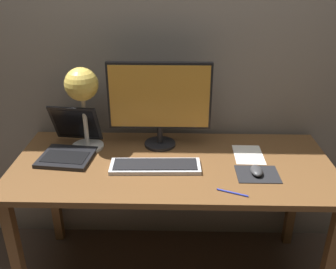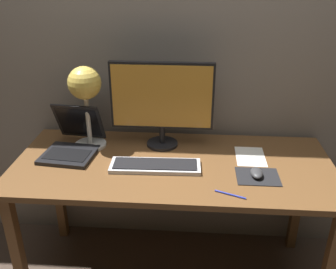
{
  "view_description": "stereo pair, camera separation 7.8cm",
  "coord_description": "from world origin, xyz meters",
  "px_view_note": "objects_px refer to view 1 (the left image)",
  "views": [
    {
      "loc": [
        0.02,
        -1.63,
        1.67
      ],
      "look_at": [
        -0.02,
        -0.05,
        0.92
      ],
      "focal_mm": 39.93,
      "sensor_mm": 36.0,
      "label": 1
    },
    {
      "loc": [
        0.1,
        -1.63,
        1.67
      ],
      "look_at": [
        -0.02,
        -0.05,
        0.92
      ],
      "focal_mm": 39.93,
      "sensor_mm": 36.0,
      "label": 2
    }
  ],
  "objects_px": {
    "monitor": "(160,100)",
    "mouse": "(256,171)",
    "laptop": "(71,141)",
    "pen": "(232,193)",
    "desk_lamp": "(82,91)",
    "keyboard_main": "(155,166)"
  },
  "relations": [
    {
      "from": "monitor",
      "to": "mouse",
      "type": "bearing_deg",
      "value": -32.24
    },
    {
      "from": "monitor",
      "to": "keyboard_main",
      "type": "bearing_deg",
      "value": -92.81
    },
    {
      "from": "mouse",
      "to": "desk_lamp",
      "type": "bearing_deg",
      "value": 163.32
    },
    {
      "from": "keyboard_main",
      "to": "pen",
      "type": "xyz_separation_m",
      "value": [
        0.35,
        -0.21,
        -0.01
      ]
    },
    {
      "from": "desk_lamp",
      "to": "monitor",
      "type": "bearing_deg",
      "value": 5.63
    },
    {
      "from": "monitor",
      "to": "mouse",
      "type": "relative_size",
      "value": 5.62
    },
    {
      "from": "keyboard_main",
      "to": "laptop",
      "type": "xyz_separation_m",
      "value": [
        -0.45,
        0.16,
        0.05
      ]
    },
    {
      "from": "desk_lamp",
      "to": "pen",
      "type": "relative_size",
      "value": 3.16
    },
    {
      "from": "mouse",
      "to": "pen",
      "type": "distance_m",
      "value": 0.21
    },
    {
      "from": "keyboard_main",
      "to": "laptop",
      "type": "relative_size",
      "value": 1.24
    },
    {
      "from": "keyboard_main",
      "to": "mouse",
      "type": "bearing_deg",
      "value": -5.49
    },
    {
      "from": "laptop",
      "to": "keyboard_main",
      "type": "bearing_deg",
      "value": -19.49
    },
    {
      "from": "keyboard_main",
      "to": "desk_lamp",
      "type": "relative_size",
      "value": 1.0
    },
    {
      "from": "desk_lamp",
      "to": "pen",
      "type": "bearing_deg",
      "value": -30.06
    },
    {
      "from": "monitor",
      "to": "pen",
      "type": "bearing_deg",
      "value": -53.79
    },
    {
      "from": "laptop",
      "to": "pen",
      "type": "relative_size",
      "value": 2.57
    },
    {
      "from": "monitor",
      "to": "laptop",
      "type": "height_order",
      "value": "monitor"
    },
    {
      "from": "laptop",
      "to": "mouse",
      "type": "height_order",
      "value": "laptop"
    },
    {
      "from": "desk_lamp",
      "to": "mouse",
      "type": "xyz_separation_m",
      "value": [
        0.86,
        -0.26,
        -0.3
      ]
    },
    {
      "from": "laptop",
      "to": "mouse",
      "type": "relative_size",
      "value": 3.74
    },
    {
      "from": "monitor",
      "to": "laptop",
      "type": "xyz_separation_m",
      "value": [
        -0.46,
        -0.09,
        -0.2
      ]
    },
    {
      "from": "keyboard_main",
      "to": "laptop",
      "type": "distance_m",
      "value": 0.48
    }
  ]
}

